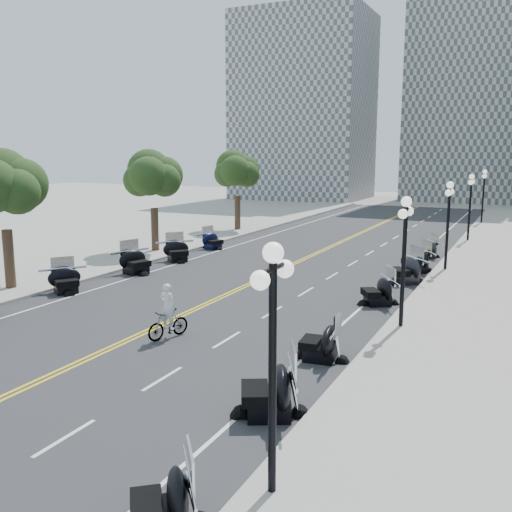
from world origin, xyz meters
The scene contains 47 objects.
ground centered at (0.00, 0.00, 0.00)m, with size 160.00×160.00×0.00m, color gray.
road centered at (0.00, 10.00, 0.00)m, with size 16.00×90.00×0.01m, color #333335.
centerline_yellow_a centered at (-0.12, 10.00, 0.01)m, with size 0.12×90.00×0.00m, color yellow.
centerline_yellow_b centered at (0.12, 10.00, 0.01)m, with size 0.12×90.00×0.00m, color yellow.
edge_line_north centered at (6.40, 10.00, 0.01)m, with size 0.12×90.00×0.00m, color white.
edge_line_south centered at (-6.40, 10.00, 0.01)m, with size 0.12×90.00×0.00m, color white.
lane_dash_4 centered at (3.20, -8.00, 0.01)m, with size 0.12×2.00×0.00m, color white.
lane_dash_5 centered at (3.20, -4.00, 0.01)m, with size 0.12×2.00×0.00m, color white.
lane_dash_6 centered at (3.20, 0.00, 0.01)m, with size 0.12×2.00×0.00m, color white.
lane_dash_7 centered at (3.20, 4.00, 0.01)m, with size 0.12×2.00×0.00m, color white.
lane_dash_8 centered at (3.20, 8.00, 0.01)m, with size 0.12×2.00×0.00m, color white.
lane_dash_9 centered at (3.20, 12.00, 0.01)m, with size 0.12×2.00×0.00m, color white.
lane_dash_10 centered at (3.20, 16.00, 0.01)m, with size 0.12×2.00×0.00m, color white.
lane_dash_11 centered at (3.20, 20.00, 0.01)m, with size 0.12×2.00×0.00m, color white.
lane_dash_12 centered at (3.20, 24.00, 0.01)m, with size 0.12×2.00×0.00m, color white.
lane_dash_13 centered at (3.20, 28.00, 0.01)m, with size 0.12×2.00×0.00m, color white.
lane_dash_14 centered at (3.20, 32.00, 0.01)m, with size 0.12×2.00×0.00m, color white.
lane_dash_15 centered at (3.20, 36.00, 0.01)m, with size 0.12×2.00×0.00m, color white.
lane_dash_16 centered at (3.20, 40.00, 0.01)m, with size 0.12×2.00×0.00m, color white.
lane_dash_17 centered at (3.20, 44.00, 0.01)m, with size 0.12×2.00×0.00m, color white.
lane_dash_18 centered at (3.20, 48.00, 0.01)m, with size 0.12×2.00×0.00m, color white.
lane_dash_19 centered at (3.20, 52.00, 0.01)m, with size 0.12×2.00×0.00m, color white.
sidewalk_north centered at (10.50, 10.00, 0.07)m, with size 5.00×90.00×0.15m, color #9E9991.
sidewalk_south centered at (-10.50, 10.00, 0.07)m, with size 5.00×90.00×0.15m, color #9E9991.
distant_block_a centered at (-18.00, 62.00, 13.00)m, with size 18.00×14.00×26.00m, color gray.
distant_block_b centered at (4.00, 68.00, 15.00)m, with size 16.00×12.00×30.00m, color gray.
street_lamp_1 centered at (8.60, -8.00, 2.60)m, with size 0.50×1.20×4.90m, color black, non-canonical shape.
street_lamp_2 centered at (8.60, 4.00, 2.60)m, with size 0.50×1.20×4.90m, color black, non-canonical shape.
street_lamp_3 centered at (8.60, 16.00, 2.60)m, with size 0.50×1.20×4.90m, color black, non-canonical shape.
street_lamp_4 centered at (8.60, 28.00, 2.60)m, with size 0.50×1.20×4.90m, color black, non-canonical shape.
street_lamp_5 centered at (8.60, 40.00, 2.60)m, with size 0.50×1.20×4.90m, color black, non-canonical shape.
tree_2 centered at (-10.00, 2.00, 4.75)m, with size 4.80×4.80×9.20m, color #235619, non-canonical shape.
tree_3 centered at (-10.00, 14.00, 4.75)m, with size 4.80×4.80×9.20m, color #235619, non-canonical shape.
tree_4 centered at (-10.00, 26.00, 4.75)m, with size 4.80×4.80×9.20m, color #235619, non-canonical shape.
motorcycle_n_3 centered at (7.25, -9.76, 0.63)m, with size 1.79×1.79×1.25m, color black, non-canonical shape.
motorcycle_n_4 centered at (7.07, -4.82, 0.77)m, with size 2.19×2.19×1.54m, color black, non-canonical shape.
motorcycle_n_5 centered at (6.90, -0.41, 0.68)m, with size 1.93×1.93×1.35m, color black, non-canonical shape.
motorcycle_n_7 centered at (6.91, 7.17, 0.69)m, with size 1.98×1.98×1.39m, color black, non-canonical shape.
motorcycle_n_8 centered at (7.13, 11.97, 0.78)m, with size 2.24×2.24×1.57m, color black, non-canonical shape.
motorcycle_n_9 centered at (7.12, 15.05, 0.73)m, with size 2.09×2.09×1.47m, color black, non-canonical shape.
motorcycle_n_10 centered at (6.93, 19.85, 0.63)m, with size 1.81×1.81×1.26m, color black, non-canonical shape.
motorcycle_s_6 centered at (-7.15, 2.75, 0.69)m, with size 1.96×1.96×1.37m, color black, non-canonical shape.
motorcycle_s_7 centered at (-6.84, 7.78, 0.76)m, with size 2.16×2.16×1.51m, color black, non-canonical shape.
motorcycle_s_8 centered at (-6.81, 11.87, 0.72)m, with size 2.06×2.06×1.44m, color black, non-canonical shape.
motorcycle_s_9 centered at (-7.14, 16.82, 0.65)m, with size 1.85×1.85×1.29m, color black, non-canonical shape.
bicycle centered at (1.19, -0.76, 0.53)m, with size 0.50×1.77×1.06m, color #A51414.
cyclist_rider centered at (1.19, -0.76, 1.92)m, with size 0.62×0.41×1.71m, color white.
Camera 1 is at (12.77, -17.31, 6.70)m, focal length 40.00 mm.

